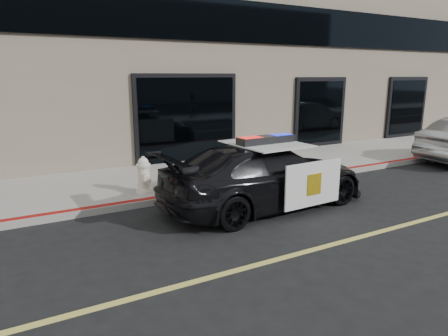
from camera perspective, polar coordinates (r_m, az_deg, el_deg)
ground at (r=8.17m, az=22.42°, el=-8.14°), size 120.00×120.00×0.00m
sidewalk_n at (r=11.94m, az=2.58°, el=-0.19°), size 60.00×3.50×0.15m
police_car at (r=8.72m, az=5.92°, el=-1.03°), size 2.47×4.99×1.57m
fire_hydrant at (r=9.45m, az=-11.37°, el=-1.07°), size 0.38×0.53×0.85m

